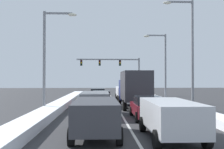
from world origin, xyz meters
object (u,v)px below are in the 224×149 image
suv_silver_right_lane_nearest (170,116)px  traffic_light_gantry (117,67)px  box_truck_right_lane_third (134,87)px  suv_gray_center_lane_second (95,101)px  suv_white_right_lane_fourth (125,92)px  sedan_red_center_lane_third (101,99)px  sedan_maroon_right_lane_second (147,107)px  sedan_tan_center_lane_fourth (98,95)px  street_lamp_right_far (162,61)px  street_lamp_left_mid (49,52)px  suv_charcoal_center_lane_nearest (96,114)px  street_lamp_right_mid (189,45)px

suv_silver_right_lane_nearest → traffic_light_gantry: bearing=90.6°
box_truck_right_lane_third → suv_gray_center_lane_second: box_truck_right_lane_third is taller
suv_white_right_lane_fourth → sedan_red_center_lane_third: size_ratio=1.09×
sedan_maroon_right_lane_second → sedan_tan_center_lane_fourth: bearing=103.1°
street_lamp_right_far → box_truck_right_lane_third: bearing=-124.9°
traffic_light_gantry → street_lamp_right_far: bearing=-72.2°
traffic_light_gantry → street_lamp_left_mid: bearing=-106.5°
suv_gray_center_lane_second → street_lamp_right_far: street_lamp_right_far is taller
suv_white_right_lane_fourth → sedan_red_center_lane_third: 8.16m
sedan_red_center_lane_third → traffic_light_gantry: (2.67, 18.25, 3.96)m
sedan_maroon_right_lane_second → suv_charcoal_center_lane_nearest: (-3.33, -5.22, 0.25)m
street_lamp_left_mid → box_truck_right_lane_third: bearing=26.1°
box_truck_right_lane_third → suv_charcoal_center_lane_nearest: box_truck_right_lane_third is taller
suv_white_right_lane_fourth → sedan_red_center_lane_third: bearing=-111.5°
sedan_maroon_right_lane_second → suv_white_right_lane_fourth: size_ratio=0.92×
traffic_light_gantry → street_lamp_right_mid: size_ratio=1.12×
suv_charcoal_center_lane_nearest → street_lamp_right_mid: (7.81, 10.11, 4.56)m
box_truck_right_lane_third → suv_white_right_lane_fourth: bearing=90.5°
suv_gray_center_lane_second → sedan_red_center_lane_third: 6.17m
traffic_light_gantry → street_lamp_right_mid: 22.09m
sedan_tan_center_lane_fourth → sedan_red_center_lane_third: bearing=-86.5°
box_truck_right_lane_third → sedan_maroon_right_lane_second: bearing=-90.1°
suv_gray_center_lane_second → street_lamp_right_far: 13.61m
suv_gray_center_lane_second → traffic_light_gantry: (3.13, 24.40, 3.71)m
box_truck_right_lane_third → suv_white_right_lane_fourth: (-0.07, 8.77, -0.88)m
suv_charcoal_center_lane_nearest → sedan_red_center_lane_third: suv_charcoal_center_lane_nearest is taller
suv_charcoal_center_lane_nearest → street_lamp_left_mid: street_lamp_left_mid is taller
sedan_red_center_lane_third → street_lamp_left_mid: (-4.14, -4.72, 4.04)m
sedan_red_center_lane_third → street_lamp_right_far: street_lamp_right_far is taller
sedan_maroon_right_lane_second → suv_charcoal_center_lane_nearest: 6.20m
sedan_red_center_lane_third → sedan_tan_center_lane_fourth: bearing=93.5°
street_lamp_left_mid → sedan_tan_center_lane_fourth: bearing=71.8°
suv_gray_center_lane_second → street_lamp_right_mid: bearing=19.7°
suv_silver_right_lane_nearest → box_truck_right_lane_third: (0.06, 12.82, 0.88)m
sedan_maroon_right_lane_second → sedan_tan_center_lane_fourth: (-3.46, 14.81, 0.00)m
sedan_tan_center_lane_fourth → street_lamp_right_far: (7.49, -2.09, 3.97)m
suv_gray_center_lane_second → street_lamp_right_mid: (7.99, 2.87, 4.56)m
suv_white_right_lane_fourth → sedan_tan_center_lane_fourth: bearing=-164.5°
sedan_tan_center_lane_fourth → street_lamp_right_mid: size_ratio=0.47×
street_lamp_right_mid → traffic_light_gantry: bearing=102.7°
traffic_light_gantry → suv_white_right_lane_fourth: bearing=-88.3°
sedan_maroon_right_lane_second → box_truck_right_lane_third: size_ratio=0.62×
sedan_tan_center_lane_fourth → suv_gray_center_lane_second: bearing=-90.2°
suv_silver_right_lane_nearest → traffic_light_gantry: (-0.34, 32.26, 3.71)m
box_truck_right_lane_third → street_lamp_left_mid: bearing=-153.9°
sedan_tan_center_lane_fourth → suv_silver_right_lane_nearest: bearing=-80.6°
street_lamp_right_mid → street_lamp_left_mid: (-11.67, -1.45, -0.77)m
sedan_maroon_right_lane_second → box_truck_right_lane_third: box_truck_right_lane_third is taller
suv_white_right_lane_fourth → street_lamp_right_far: street_lamp_right_far is taller
suv_charcoal_center_lane_nearest → street_lamp_left_mid: bearing=114.0°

